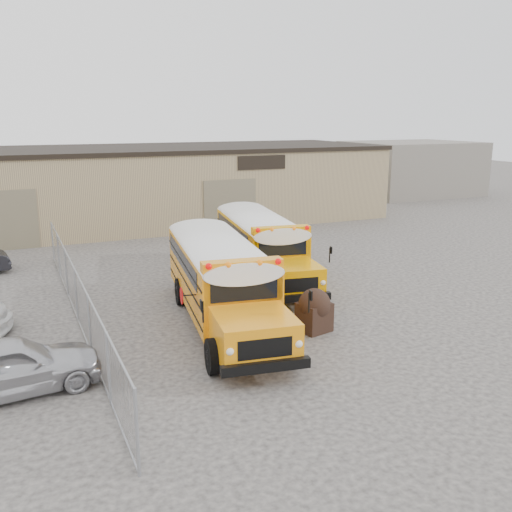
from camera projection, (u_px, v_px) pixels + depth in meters
name	position (u px, v px, depth m)	size (l,w,h in m)	color
ground	(284.00, 325.00, 18.31)	(120.00, 120.00, 0.00)	#312F2D
warehouse	(141.00, 184.00, 35.51)	(30.20, 10.20, 4.67)	tan
chainlink_fence	(77.00, 295.00, 18.41)	(0.07, 18.07, 1.81)	#95989D
distant_building_right	(410.00, 168.00, 48.51)	(10.00, 8.00, 4.40)	gray
school_bus_left	(193.00, 238.00, 23.70)	(3.60, 9.59, 2.74)	orange
school_bus_right	(233.00, 218.00, 28.69)	(3.57, 9.24, 2.64)	#F49D00
tarp_bundle	(314.00, 309.00, 17.66)	(1.08, 1.02, 1.37)	black
car_silver	(9.00, 366.00, 13.60)	(1.71, 4.25, 1.45)	silver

